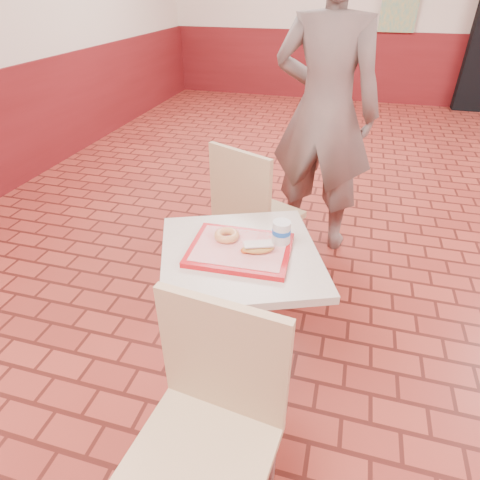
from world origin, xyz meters
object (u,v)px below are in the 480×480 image
(customer, at_px, (324,112))
(long_john_donut, at_px, (257,248))
(ring_donut, at_px, (227,235))
(paper_cup, at_px, (281,232))
(serving_tray, at_px, (240,250))
(main_table, at_px, (240,293))
(chair_main_front, at_px, (209,423))
(chair_main_back, at_px, (252,210))

(customer, height_order, long_john_donut, customer)
(ring_donut, height_order, paper_cup, paper_cup)
(serving_tray, relative_size, ring_donut, 3.85)
(serving_tray, bearing_deg, main_table, -90.00)
(chair_main_front, xyz_separation_m, ring_donut, (-0.16, 0.70, 0.22))
(ring_donut, bearing_deg, customer, 77.87)
(serving_tray, height_order, ring_donut, ring_donut)
(customer, relative_size, long_john_donut, 13.01)
(main_table, relative_size, ring_donut, 6.35)
(chair_main_back, distance_m, paper_cup, 0.72)
(customer, relative_size, ring_donut, 17.40)
(paper_cup, bearing_deg, main_table, -151.93)
(ring_donut, bearing_deg, main_table, -32.62)
(main_table, distance_m, customer, 1.39)
(ring_donut, bearing_deg, serving_tray, -32.62)
(chair_main_front, distance_m, ring_donut, 0.75)
(chair_main_front, bearing_deg, chair_main_back, 105.07)
(customer, bearing_deg, long_john_donut, 94.18)
(main_table, relative_size, chair_main_front, 0.76)
(chair_main_front, relative_size, serving_tray, 2.17)
(paper_cup, bearing_deg, customer, 88.06)
(customer, bearing_deg, serving_tray, 90.72)
(main_table, xyz_separation_m, ring_donut, (-0.07, 0.05, 0.27))
(main_table, height_order, ring_donut, ring_donut)
(main_table, distance_m, serving_tray, 0.24)
(long_john_donut, xyz_separation_m, paper_cup, (0.08, 0.10, 0.03))
(main_table, relative_size, customer, 0.36)
(serving_tray, relative_size, paper_cup, 4.26)
(chair_main_back, height_order, paper_cup, chair_main_back)
(main_table, height_order, chair_main_back, chair_main_back)
(customer, distance_m, serving_tray, 1.33)
(chair_main_back, height_order, long_john_donut, chair_main_back)
(ring_donut, distance_m, long_john_donut, 0.16)
(serving_tray, xyz_separation_m, ring_donut, (-0.07, 0.05, 0.03))
(chair_main_front, height_order, serving_tray, chair_main_front)
(main_table, relative_size, serving_tray, 1.65)
(main_table, xyz_separation_m, serving_tray, (0.00, 0.00, 0.24))
(customer, bearing_deg, paper_cup, 97.44)
(chair_main_back, distance_m, customer, 0.81)
(customer, distance_m, ring_donut, 1.29)
(customer, xyz_separation_m, serving_tray, (-0.20, -1.29, -0.24))
(main_table, height_order, chair_main_front, chair_main_front)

